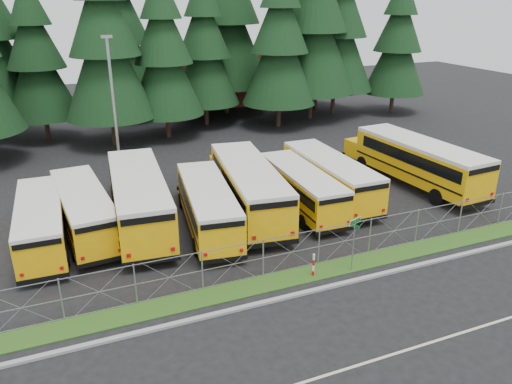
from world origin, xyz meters
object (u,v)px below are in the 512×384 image
bus_4 (247,188)px  bus_0 (41,223)px  street_sign (354,234)px  light_standard (114,107)px  bus_6 (327,178)px  striped_bollard (313,265)px  bus_2 (139,199)px  bus_east (415,163)px  bus_3 (207,206)px  bus_5 (299,188)px  bus_1 (83,211)px

bus_4 → bus_0: bearing=-173.0°
street_sign → light_standard: (-8.51, 16.80, 3.47)m
bus_6 → striped_bollard: bearing=-122.8°
striped_bollard → light_standard: bearing=111.6°
bus_6 → street_sign: bearing=-111.8°
street_sign → striped_bollard: bearing=171.4°
bus_0 → bus_2: bearing=7.3°
bus_6 → bus_east: bearing=-0.7°
bus_0 → bus_east: bearing=0.9°
bus_4 → striped_bollard: bus_4 is taller
bus_3 → bus_5: bearing=13.4°
bus_4 → bus_east: (12.61, 0.02, 0.03)m
bus_1 → bus_6: bus_6 is taller
bus_6 → street_sign: 9.46m
bus_east → light_standard: 21.11m
bus_1 → bus_east: 22.15m
bus_3 → street_sign: bearing=-47.5°
bus_2 → striped_bollard: size_ratio=10.20×
bus_0 → bus_3: bus_3 is taller
bus_6 → striped_bollard: bus_6 is taller
bus_2 → bus_east: bus_east is taller
bus_3 → bus_east: 15.63m
bus_1 → striped_bollard: size_ratio=8.55×
bus_2 → bus_4: 6.49m
light_standard → bus_5: bearing=-42.7°
bus_4 → striped_bollard: size_ratio=10.06×
bus_2 → light_standard: (0.03, 7.57, 3.90)m
bus_east → light_standard: (-19.03, 8.26, 3.89)m
bus_1 → striped_bollard: (9.64, -9.09, -0.75)m
bus_6 → striped_bollard: size_ratio=9.00×
bus_east → street_sign: 13.56m
bus_2 → bus_5: (9.67, -1.33, -0.29)m
bus_1 → street_sign: 14.94m
street_sign → bus_0: bearing=147.9°
bus_4 → bus_east: 12.61m
bus_east → street_sign: size_ratio=4.38×
bus_0 → striped_bollard: size_ratio=8.25×
bus_east → striped_bollard: bearing=-150.6°
bus_5 → light_standard: size_ratio=0.99×
bus_6 → bus_2: bearing=178.3°
bus_1 → bus_3: size_ratio=0.99×
bus_east → light_standard: light_standard is taller
light_standard → bus_east: bearing=-23.5°
bus_0 → bus_1: size_ratio=0.96×
bus_2 → bus_6: bus_2 is taller
bus_6 → light_standard: light_standard is taller
bus_1 → bus_0: bearing=-166.7°
bus_1 → bus_3: bearing=-22.4°
bus_4 → bus_5: bearing=-3.2°
bus_0 → striped_bollard: (11.85, -8.37, -0.70)m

